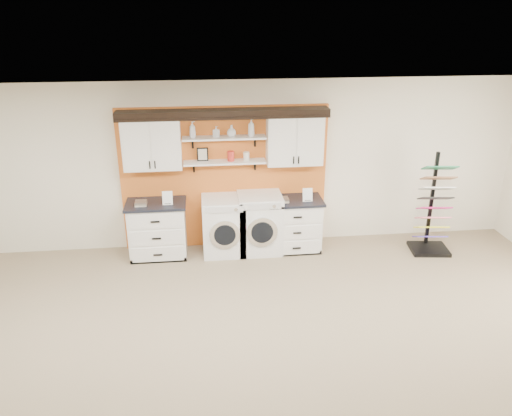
{
  "coord_description": "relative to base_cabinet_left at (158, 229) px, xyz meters",
  "views": [
    {
      "loc": [
        -0.36,
        -3.91,
        3.87
      ],
      "look_at": [
        0.34,
        2.3,
        1.32
      ],
      "focal_mm": 35.0,
      "sensor_mm": 36.0,
      "label": 1
    }
  ],
  "objects": [
    {
      "name": "soap_bottle_b",
      "position": [
        1.01,
        0.16,
        1.56
      ],
      "size": [
        0.11,
        0.11,
        0.17
      ],
      "primitive_type": "imported",
      "rotation": [
        0.0,
        0.0,
        0.89
      ],
      "color": "silver",
      "rests_on": "shelf_upper"
    },
    {
      "name": "soap_bottle_d",
      "position": [
        1.56,
        0.16,
        1.61
      ],
      "size": [
        0.14,
        0.14,
        0.27
      ],
      "primitive_type": "imported",
      "rotation": [
        0.0,
        0.0,
        0.41
      ],
      "color": "silver",
      "rests_on": "shelf_upper"
    },
    {
      "name": "canister_red",
      "position": [
        1.23,
        0.16,
        1.16
      ],
      "size": [
        0.11,
        0.11,
        0.16
      ],
      "primitive_type": "cylinder",
      "color": "red",
      "rests_on": "shelf_lower"
    },
    {
      "name": "floor",
      "position": [
        1.13,
        -3.64,
        -0.47
      ],
      "size": [
        10.0,
        10.0,
        0.0
      ],
      "primitive_type": "plane",
      "color": "gray",
      "rests_on": "ground"
    },
    {
      "name": "base_cabinet_left",
      "position": [
        0.0,
        0.0,
        0.0
      ],
      "size": [
        0.96,
        0.66,
        0.94
      ],
      "color": "white",
      "rests_on": "floor"
    },
    {
      "name": "dryer",
      "position": [
        1.68,
        -0.0,
        0.03
      ],
      "size": [
        0.72,
        0.71,
        1.0
      ],
      "color": "white",
      "rests_on": "floor"
    },
    {
      "name": "upper_cabinet_right",
      "position": [
        2.26,
        0.15,
        1.41
      ],
      "size": [
        0.9,
        0.35,
        0.84
      ],
      "color": "white",
      "rests_on": "wall_back"
    },
    {
      "name": "shelf_lower",
      "position": [
        1.13,
        0.16,
        1.06
      ],
      "size": [
        1.32,
        0.28,
        0.03
      ],
      "primitive_type": "cube",
      "color": "white",
      "rests_on": "wall_back"
    },
    {
      "name": "washer",
      "position": [
        1.08,
        -0.0,
        0.02
      ],
      "size": [
        0.69,
        0.71,
        0.97
      ],
      "color": "white",
      "rests_on": "floor"
    },
    {
      "name": "sample_rack",
      "position": [
        4.53,
        -0.33,
        0.06
      ],
      "size": [
        0.67,
        0.58,
        1.68
      ],
      "rotation": [
        0.0,
        0.0,
        -0.12
      ],
      "color": "black",
      "rests_on": "floor"
    },
    {
      "name": "base_cabinet_right",
      "position": [
        2.26,
        0.0,
        -0.02
      ],
      "size": [
        0.92,
        0.66,
        0.9
      ],
      "color": "white",
      "rests_on": "floor"
    },
    {
      "name": "wall_back",
      "position": [
        1.13,
        0.36,
        0.93
      ],
      "size": [
        10.0,
        0.0,
        10.0
      ],
      "primitive_type": "plane",
      "rotation": [
        1.57,
        0.0,
        0.0
      ],
      "color": "#EEE4CD",
      "rests_on": "floor"
    },
    {
      "name": "picture_frame",
      "position": [
        0.78,
        0.21,
        1.19
      ],
      "size": [
        0.18,
        0.02,
        0.22
      ],
      "color": "black",
      "rests_on": "shelf_lower"
    },
    {
      "name": "ceiling",
      "position": [
        1.13,
        -3.64,
        2.33
      ],
      "size": [
        10.0,
        10.0,
        0.0
      ],
      "primitive_type": "plane",
      "rotation": [
        3.14,
        0.0,
        0.0
      ],
      "color": "white",
      "rests_on": "wall_back"
    },
    {
      "name": "soap_bottle_c",
      "position": [
        1.25,
        0.16,
        1.57
      ],
      "size": [
        0.19,
        0.19,
        0.18
      ],
      "primitive_type": "imported",
      "rotation": [
        0.0,
        0.0,
        2.02
      ],
      "color": "silver",
      "rests_on": "shelf_upper"
    },
    {
      "name": "canister_cream",
      "position": [
        1.48,
        0.16,
        1.15
      ],
      "size": [
        0.1,
        0.1,
        0.14
      ],
      "primitive_type": "cylinder",
      "color": "silver",
      "rests_on": "shelf_lower"
    },
    {
      "name": "soap_bottle_a",
      "position": [
        0.64,
        0.16,
        1.6
      ],
      "size": [
        0.13,
        0.13,
        0.26
      ],
      "primitive_type": "imported",
      "rotation": [
        0.0,
        0.0,
        2.02
      ],
      "color": "silver",
      "rests_on": "shelf_upper"
    },
    {
      "name": "accent_panel",
      "position": [
        1.13,
        0.32,
        0.73
      ],
      "size": [
        3.4,
        0.07,
        2.4
      ],
      "primitive_type": "cube",
      "color": "#D06623",
      "rests_on": "wall_back"
    },
    {
      "name": "upper_cabinet_left",
      "position": [
        -0.0,
        0.15,
        1.41
      ],
      "size": [
        0.9,
        0.35,
        0.84
      ],
      "color": "white",
      "rests_on": "wall_back"
    },
    {
      "name": "crown_molding",
      "position": [
        1.13,
        0.17,
        1.86
      ],
      "size": [
        3.3,
        0.41,
        0.13
      ],
      "color": "black",
      "rests_on": "wall_back"
    },
    {
      "name": "shelf_upper",
      "position": [
        1.13,
        0.16,
        1.46
      ],
      "size": [
        1.32,
        0.28,
        0.03
      ],
      "primitive_type": "cube",
      "color": "white",
      "rests_on": "wall_back"
    }
  ]
}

